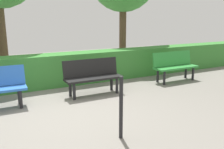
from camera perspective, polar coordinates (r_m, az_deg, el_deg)
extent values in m
plane|color=gray|center=(5.02, -11.66, -8.79)|extent=(17.00, 17.00, 0.00)
cube|color=#2D8C38|center=(7.38, 14.79, 1.61)|extent=(1.39, 0.43, 0.05)
cube|color=#2D8C38|center=(7.48, 13.93, 3.64)|extent=(1.39, 0.13, 0.42)
cylinder|color=black|center=(7.69, 18.45, 0.15)|extent=(0.07, 0.07, 0.39)
cylinder|color=black|center=(7.90, 16.91, 0.60)|extent=(0.07, 0.07, 0.39)
cylinder|color=black|center=(6.97, 12.17, -0.79)|extent=(0.07, 0.07, 0.39)
cylinder|color=black|center=(7.19, 10.66, -0.27)|extent=(0.07, 0.07, 0.39)
cube|color=black|center=(5.91, -4.28, -0.89)|extent=(1.41, 0.42, 0.05)
cube|color=black|center=(6.02, -5.01, 1.68)|extent=(1.41, 0.11, 0.42)
cylinder|color=black|center=(6.06, 1.16, -2.63)|extent=(0.07, 0.07, 0.39)
cylinder|color=black|center=(6.32, -0.11, -1.96)|extent=(0.07, 0.07, 0.39)
cylinder|color=black|center=(5.65, -8.87, -4.02)|extent=(0.07, 0.07, 0.39)
cylinder|color=black|center=(5.92, -9.78, -3.22)|extent=(0.07, 0.07, 0.39)
cylinder|color=black|center=(5.43, -20.63, -5.46)|extent=(0.07, 0.07, 0.39)
cylinder|color=black|center=(5.72, -20.92, -4.55)|extent=(0.07, 0.07, 0.39)
cube|color=#387F33|center=(7.07, -7.72, 1.62)|extent=(13.00, 0.65, 0.87)
cylinder|color=brown|center=(9.93, 2.52, 10.01)|extent=(0.28, 0.28, 2.55)
cylinder|color=brown|center=(8.77, -24.52, 8.68)|extent=(0.31, 0.31, 2.65)
cylinder|color=black|center=(3.79, 2.13, -7.88)|extent=(0.06, 0.06, 1.00)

